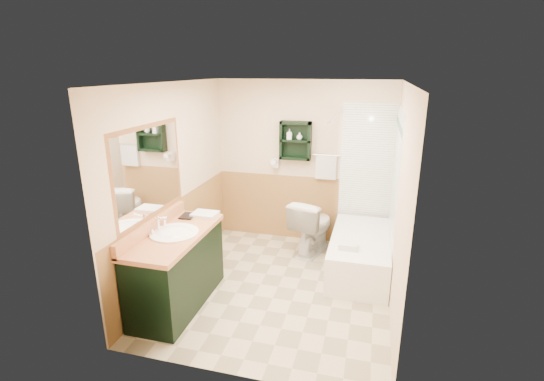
{
  "coord_description": "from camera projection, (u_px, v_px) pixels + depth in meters",
  "views": [
    {
      "loc": [
        1.01,
        -4.11,
        2.55
      ],
      "look_at": [
        -0.13,
        0.2,
        1.16
      ],
      "focal_mm": 26.0,
      "sensor_mm": 36.0,
      "label": 1
    }
  ],
  "objects": [
    {
      "name": "wainscot_back",
      "position": [
        302.0,
        208.0,
        6.02
      ],
      "size": [
        2.58,
        2.58,
        1.0
      ],
      "primitive_type": null,
      "color": "tan",
      "rests_on": "back_wall"
    },
    {
      "name": "soap_bottle_b",
      "position": [
        300.0,
        137.0,
        5.62
      ],
      "size": [
        0.12,
        0.13,
        0.08
      ],
      "primitive_type": "imported",
      "rotation": [
        0.0,
        0.0,
        -0.38
      ],
      "color": "white",
      "rests_on": "wall_shelf"
    },
    {
      "name": "towel_bar",
      "position": [
        327.0,
        155.0,
        5.64
      ],
      "size": [
        0.4,
        0.06,
        0.4
      ],
      "primitive_type": null,
      "color": "silver",
      "rests_on": "back_wall"
    },
    {
      "name": "back_wall",
      "position": [
        303.0,
        163.0,
        5.84
      ],
      "size": [
        2.6,
        0.04,
        2.4
      ],
      "primitive_type": "cube",
      "color": "#FFE8C7",
      "rests_on": "ground"
    },
    {
      "name": "tile_back",
      "position": [
        373.0,
        178.0,
        5.59
      ],
      "size": [
        0.95,
        0.95,
        2.1
      ],
      "primitive_type": null,
      "color": "white",
      "rests_on": "back_wall"
    },
    {
      "name": "mirror_glass",
      "position": [
        150.0,
        172.0,
        4.15
      ],
      "size": [
        1.2,
        1.2,
        0.9
      ],
      "primitive_type": null,
      "color": "white",
      "rests_on": "left_wall"
    },
    {
      "name": "shower_curtain",
      "position": [
        335.0,
        179.0,
        5.18
      ],
      "size": [
        1.05,
        1.05,
        1.7
      ],
      "primitive_type": null,
      "color": "#C5B295",
      "rests_on": "curtain_rod"
    },
    {
      "name": "wall_shelf",
      "position": [
        295.0,
        141.0,
        5.65
      ],
      "size": [
        0.45,
        0.15,
        0.55
      ],
      "primitive_type": "cube",
      "color": "black",
      "rests_on": "back_wall"
    },
    {
      "name": "tile_accent",
      "position": [
        399.0,
        126.0,
        4.61
      ],
      "size": [
        1.5,
        1.5,
        0.1
      ],
      "primitive_type": null,
      "color": "#154A2E",
      "rests_on": "right_wall"
    },
    {
      "name": "right_wall",
      "position": [
        401.0,
        203.0,
        4.11
      ],
      "size": [
        0.04,
        3.0,
        2.4
      ],
      "primitive_type": "cube",
      "color": "#FFE8C7",
      "rests_on": "ground"
    },
    {
      "name": "curtain_rod",
      "position": [
        336.0,
        115.0,
        4.76
      ],
      "size": [
        0.03,
        1.6,
        0.03
      ],
      "primitive_type": "cylinder",
      "rotation": [
        1.57,
        0.0,
        0.0
      ],
      "color": "silver",
      "rests_on": "back_wall"
    },
    {
      "name": "hair_dryer",
      "position": [
        276.0,
        163.0,
        5.85
      ],
      "size": [
        0.1,
        0.24,
        0.18
      ],
      "primitive_type": null,
      "color": "white",
      "rests_on": "back_wall"
    },
    {
      "name": "toilet",
      "position": [
        312.0,
        226.0,
        5.6
      ],
      "size": [
        0.66,
        0.9,
        0.79
      ],
      "primitive_type": "imported",
      "rotation": [
        0.0,
        0.0,
        2.86
      ],
      "color": "white",
      "rests_on": "ground"
    },
    {
      "name": "mirror_frame",
      "position": [
        150.0,
        172.0,
        4.15
      ],
      "size": [
        1.3,
        1.3,
        1.0
      ],
      "primitive_type": null,
      "color": "brown",
      "rests_on": "left_wall"
    },
    {
      "name": "floor",
      "position": [
        278.0,
        287.0,
        4.79
      ],
      "size": [
        3.0,
        3.0,
        0.0
      ],
      "primitive_type": "plane",
      "color": "beige",
      "rests_on": "ground"
    },
    {
      "name": "left_wall",
      "position": [
        173.0,
        184.0,
        4.76
      ],
      "size": [
        0.04,
        3.0,
        2.4
      ],
      "primitive_type": "cube",
      "color": "#FFE8C7",
      "rests_on": "ground"
    },
    {
      "name": "vanity",
      "position": [
        177.0,
        269.0,
        4.33
      ],
      "size": [
        0.59,
        1.35,
        0.86
      ],
      "primitive_type": "cube",
      "color": "black",
      "rests_on": "ground"
    },
    {
      "name": "counter_towel",
      "position": [
        205.0,
        214.0,
        4.7
      ],
      "size": [
        0.29,
        0.23,
        0.04
      ],
      "primitive_type": "cube",
      "color": "silver",
      "rests_on": "vanity"
    },
    {
      "name": "tub_towel",
      "position": [
        348.0,
        246.0,
        4.69
      ],
      "size": [
        0.22,
        0.18,
        0.07
      ],
      "primitive_type": "cube",
      "color": "silver",
      "rests_on": "bathtub"
    },
    {
      "name": "tile_right",
      "position": [
        394.0,
        195.0,
        4.86
      ],
      "size": [
        1.5,
        1.5,
        2.1
      ],
      "primitive_type": null,
      "color": "white",
      "rests_on": "right_wall"
    },
    {
      "name": "bathtub",
      "position": [
        360.0,
        254.0,
        5.1
      ],
      "size": [
        0.73,
        1.5,
        0.49
      ],
      "primitive_type": "cube",
      "color": "white",
      "rests_on": "ground"
    },
    {
      "name": "vanity_book",
      "position": [
        181.0,
        208.0,
        4.66
      ],
      "size": [
        0.16,
        0.03,
        0.22
      ],
      "primitive_type": "imported",
      "rotation": [
        0.0,
        0.0,
        0.08
      ],
      "color": "black",
      "rests_on": "vanity"
    },
    {
      "name": "wainscot_left",
      "position": [
        179.0,
        238.0,
        4.96
      ],
      "size": [
        2.98,
        2.98,
        1.0
      ],
      "primitive_type": null,
      "color": "tan",
      "rests_on": "left_wall"
    },
    {
      "name": "soap_bottle_a",
      "position": [
        289.0,
        137.0,
        5.66
      ],
      "size": [
        0.08,
        0.16,
        0.07
      ],
      "primitive_type": "imported",
      "rotation": [
        0.0,
        0.0,
        0.09
      ],
      "color": "white",
      "rests_on": "wall_shelf"
    },
    {
      "name": "ceiling",
      "position": [
        279.0,
        81.0,
        4.07
      ],
      "size": [
        2.6,
        3.0,
        0.04
      ],
      "primitive_type": "cube",
      "color": "white",
      "rests_on": "back_wall"
    }
  ]
}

